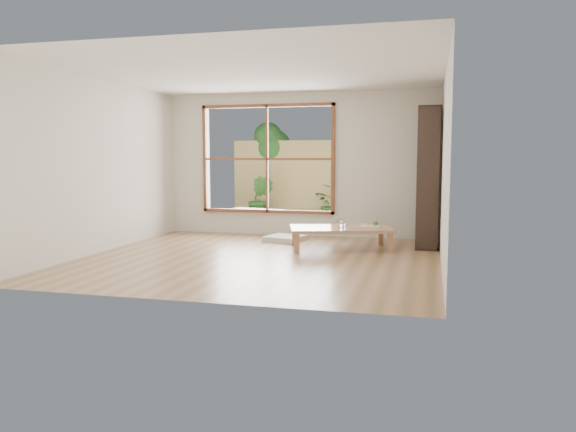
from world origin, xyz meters
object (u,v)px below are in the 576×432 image
Objects in this scene: garden_bench at (258,212)px; food_tray at (371,226)px; low_table at (341,230)px; bookshelf at (429,178)px.

food_tray is at bearing -24.64° from garden_bench.
low_table is 0.49m from food_tray.
bookshelf reaches higher than garden_bench.
garden_bench is at bearing 153.83° from bookshelf.
low_table is 0.79× the size of bookshelf.
food_tray is 0.27× the size of garden_bench.
bookshelf is at bearing 27.81° from food_tray.
garden_bench reaches higher than low_table.
food_tray reaches higher than garden_bench.
bookshelf is at bearing -10.50° from garden_bench.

